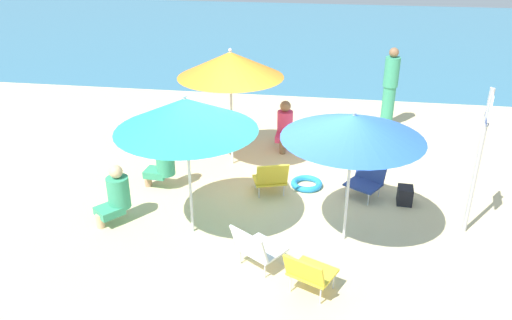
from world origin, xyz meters
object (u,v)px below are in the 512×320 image
warning_sign (482,143)px  beach_bag (405,195)px  beach_chair_a (271,178)px  umbrella_blue (353,127)px  beach_chair_d (256,247)px  umbrella_orange (230,65)px  beach_chair_c (367,179)px  person_d (162,160)px  person_c (390,88)px  umbrella_teal (186,114)px  beach_chair_b (309,272)px  person_b (285,125)px  swim_ring (307,184)px  person_a (116,195)px

warning_sign → beach_bag: 1.62m
beach_chair_a → umbrella_blue: bearing=-151.3°
umbrella_blue → beach_chair_d: bearing=-142.7°
umbrella_orange → beach_chair_c: bearing=-19.2°
beach_chair_a → person_d: (-1.79, -0.02, 0.20)m
person_c → beach_bag: (0.05, -3.36, -0.73)m
beach_bag → umbrella_orange: bearing=161.3°
umbrella_teal → beach_chair_b: size_ratio=3.07×
person_b → swim_ring: person_b is taller
beach_bag → person_c: bearing=90.8°
umbrella_orange → swim_ring: umbrella_orange is taller
beach_chair_d → warning_sign: (2.83, 1.32, 1.05)m
beach_chair_d → person_a: bearing=103.4°
umbrella_orange → beach_chair_c: umbrella_orange is taller
beach_chair_c → beach_chair_d: bearing=-1.9°
umbrella_orange → person_c: bearing=38.8°
person_c → warning_sign: 4.17m
person_c → person_d: (-3.87, -3.46, -0.36)m
beach_chair_a → warning_sign: warning_sign is taller
umbrella_teal → beach_bag: (3.10, 1.30, -1.65)m
umbrella_orange → person_d: 1.97m
umbrella_blue → beach_bag: bearing=50.9°
person_c → beach_bag: person_c is taller
person_c → person_a: bearing=154.8°
beach_chair_b → umbrella_teal: bearing=81.9°
umbrella_orange → warning_sign: bearing=-24.4°
umbrella_blue → person_c: bearing=78.8°
umbrella_blue → person_b: bearing=110.9°
umbrella_teal → warning_sign: (3.87, 0.61, -0.41)m
person_b → swim_ring: 1.71m
person_a → person_d: 1.15m
beach_chair_d → warning_sign: 3.30m
person_c → beach_chair_c: bearing=-172.2°
person_c → beach_chair_a: bearing=166.5°
umbrella_teal → swim_ring: 2.83m
person_d → swim_ring: bearing=-165.6°
warning_sign → beach_chair_a: bearing=178.5°
beach_chair_d → swim_ring: 2.40m
swim_ring → beach_bag: 1.60m
umbrella_blue → umbrella_orange: 2.98m
beach_chair_b → warning_sign: bearing=-26.2°
umbrella_teal → person_d: umbrella_teal is taller
person_a → warning_sign: (5.04, 0.49, 0.96)m
beach_chair_c → warning_sign: size_ratio=0.33×
person_c → warning_sign: (0.82, -4.05, 0.52)m
beach_chair_c → person_c: (0.55, 3.18, 0.58)m
person_a → warning_sign: bearing=133.9°
person_b → person_d: bearing=-42.0°
umbrella_orange → person_a: bearing=-120.6°
person_b → umbrella_orange: bearing=-44.2°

